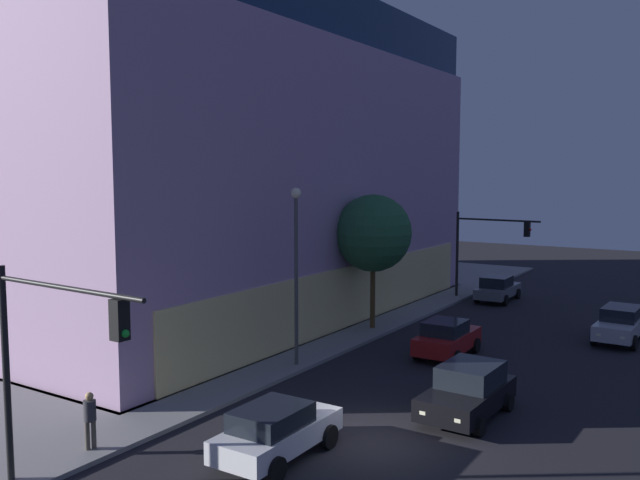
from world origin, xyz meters
TOP-DOWN VIEW (x-y plane):
  - ground_plane at (0.00, 0.00)m, footprint 120.00×120.00m
  - modern_building at (12.76, 20.96)m, footprint 31.31×26.10m
  - traffic_light_near_corner at (-7.65, 4.82)m, footprint 0.45×5.51m
  - traffic_light_far_corner at (23.84, 4.70)m, footprint 0.57×5.48m
  - street_lamp_sidewalk at (5.16, 6.40)m, footprint 0.44×0.44m
  - sidewalk_tree at (12.85, 6.89)m, footprint 3.99×3.99m
  - pedestrian_waiting at (-5.18, 6.52)m, footprint 0.36×0.36m
  - car_white at (-2.51, 1.80)m, footprint 4.27×2.03m
  - car_black at (3.68, -1.63)m, footprint 4.41×2.29m
  - car_red at (10.21, 1.73)m, footprint 4.09×2.06m
  - car_silver at (17.28, -4.36)m, footprint 4.33×2.11m
  - car_grey at (24.36, 3.94)m, footprint 4.51×2.09m

SIDE VIEW (x-z plane):
  - ground_plane at x=0.00m, z-range 0.00..0.00m
  - car_grey at x=24.36m, z-range 0.00..1.63m
  - car_white at x=-2.51m, z-range 0.04..1.62m
  - car_red at x=10.21m, z-range 0.01..1.67m
  - car_black at x=3.68m, z-range 0.00..1.73m
  - car_silver at x=17.28m, z-range 0.03..1.72m
  - pedestrian_waiting at x=-5.18m, z-range 0.31..2.00m
  - traffic_light_far_corner at x=23.84m, z-range 1.16..6.72m
  - traffic_light_near_corner at x=-7.65m, z-range 1.24..6.89m
  - street_lamp_sidewalk at x=5.16m, z-range 1.14..8.56m
  - sidewalk_tree at x=12.85m, z-range 1.62..8.57m
  - modern_building at x=12.76m, z-range -0.08..17.62m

